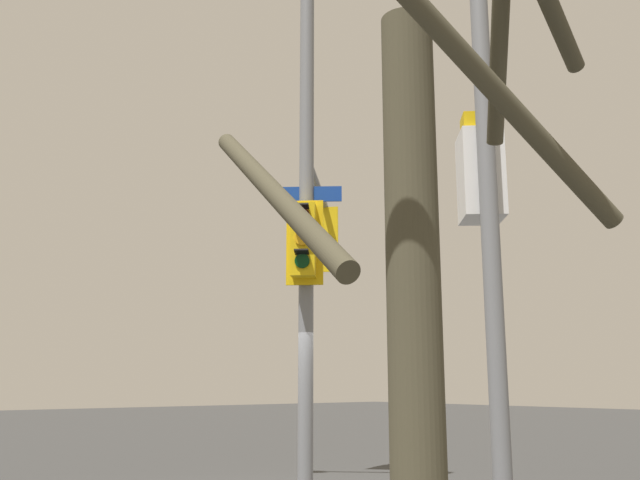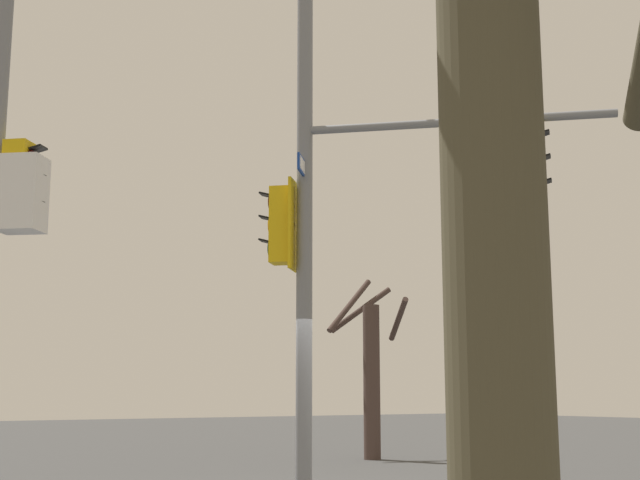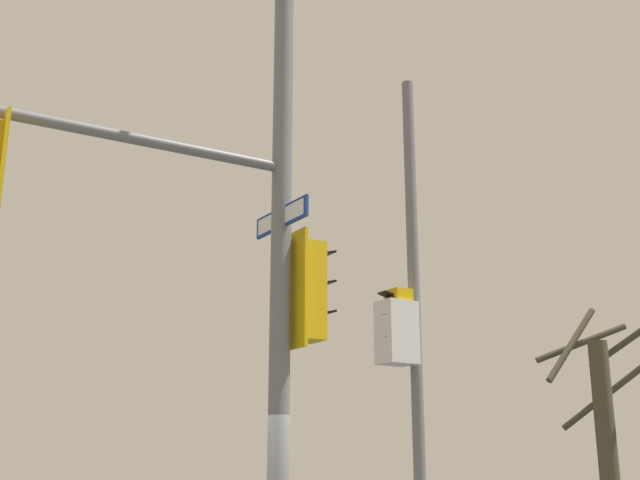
# 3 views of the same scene
# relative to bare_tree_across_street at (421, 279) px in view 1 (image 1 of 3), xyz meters

# --- Properties ---
(main_signal_pole_assembly) EXTENTS (3.64, 5.29, 9.58)m
(main_signal_pole_assembly) POSITION_rel_bare_tree_across_street_xyz_m (6.20, -3.97, 2.63)
(main_signal_pole_assembly) COLOR slate
(main_signal_pole_assembly) RESTS_ON ground
(secondary_pole_assembly) EXTENTS (0.71, 0.68, 8.17)m
(secondary_pole_assembly) POSITION_rel_bare_tree_across_street_xyz_m (1.73, -2.91, 1.70)
(secondary_pole_assembly) COLOR slate
(secondary_pole_assembly) RESTS_ON ground
(bare_tree_across_street) EXTENTS (2.36, 2.28, 4.62)m
(bare_tree_across_street) POSITION_rel_bare_tree_across_street_xyz_m (0.00, 0.00, 0.00)
(bare_tree_across_street) COLOR #494432
(bare_tree_across_street) RESTS_ON ground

